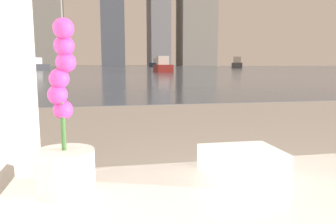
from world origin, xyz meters
The scene contains 9 objects.
potted_orchid centered at (-0.66, 0.86, 0.68)m, with size 0.15×0.15×0.45m.
towel_stack centered at (-0.15, 0.90, 0.60)m, with size 0.22×0.19×0.08m.
harbor_water centered at (0.00, 62.00, 0.01)m, with size 180.00×110.00×0.01m.
harbor_boat_0 centered at (24.96, 60.32, 0.77)m, with size 4.09×6.04×2.15m.
harbor_boat_3 centered at (-10.02, 49.37, 0.60)m, with size 3.54×4.68×1.69m.
harbor_boat_4 centered at (12.84, 81.20, 0.75)m, with size 3.95×5.94×2.11m.
harbor_boat_5 centered at (5.35, 32.94, 0.58)m, with size 1.60×4.33×1.61m.
skyline_tower_2 centered at (2.92, 118.00, 19.56)m, with size 8.00×7.24×39.11m.
skyline_tower_3 centered at (19.10, 118.00, 22.96)m, with size 6.87×12.32×45.91m.
Camera 1 is at (-0.55, 0.00, 0.90)m, focal length 35.00 mm.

